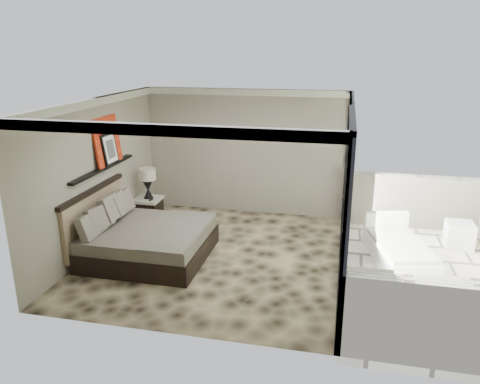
% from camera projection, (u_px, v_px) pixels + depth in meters
% --- Properties ---
extents(floor, '(5.00, 5.00, 0.00)m').
position_uv_depth(floor, '(216.00, 255.00, 8.59)').
color(floor, black).
rests_on(floor, ground).
extents(ceiling, '(4.50, 5.00, 0.02)m').
position_uv_depth(ceiling, '(213.00, 102.00, 7.76)').
color(ceiling, silver).
rests_on(ceiling, back_wall).
extents(back_wall, '(4.50, 0.02, 2.80)m').
position_uv_depth(back_wall, '(245.00, 152.00, 10.49)').
color(back_wall, gray).
rests_on(back_wall, floor).
extents(left_wall, '(0.02, 5.00, 2.80)m').
position_uv_depth(left_wall, '(98.00, 175.00, 8.64)').
color(left_wall, gray).
rests_on(left_wall, floor).
extents(glass_wall, '(0.08, 5.00, 2.80)m').
position_uv_depth(glass_wall, '(346.00, 190.00, 7.70)').
color(glass_wall, white).
rests_on(glass_wall, floor).
extents(terrace_slab, '(3.00, 5.00, 0.12)m').
position_uv_depth(terrace_slab, '(432.00, 280.00, 7.82)').
color(terrace_slab, beige).
rests_on(terrace_slab, ground).
extents(picture_ledge, '(0.12, 2.20, 0.05)m').
position_uv_depth(picture_ledge, '(103.00, 168.00, 8.69)').
color(picture_ledge, black).
rests_on(picture_ledge, left_wall).
extents(bed, '(2.12, 2.05, 1.17)m').
position_uv_depth(bed, '(144.00, 239.00, 8.45)').
color(bed, black).
rests_on(bed, floor).
extents(nightstand, '(0.61, 0.61, 0.56)m').
position_uv_depth(nightstand, '(148.00, 208.00, 10.22)').
color(nightstand, black).
rests_on(nightstand, floor).
extents(table_lamp, '(0.36, 0.36, 0.66)m').
position_uv_depth(table_lamp, '(148.00, 179.00, 10.03)').
color(table_lamp, black).
rests_on(table_lamp, nightstand).
extents(abstract_canvas, '(0.13, 0.90, 0.90)m').
position_uv_depth(abstract_canvas, '(107.00, 141.00, 8.79)').
color(abstract_canvas, '#9F1D0D').
rests_on(abstract_canvas, picture_ledge).
extents(framed_print, '(0.11, 0.50, 0.60)m').
position_uv_depth(framed_print, '(110.00, 149.00, 8.80)').
color(framed_print, black).
rests_on(framed_print, picture_ledge).
extents(ottoman, '(0.49, 0.49, 0.49)m').
position_uv_depth(ottoman, '(459.00, 235.00, 8.89)').
color(ottoman, silver).
rests_on(ottoman, terrace_slab).
extents(lounger, '(1.24, 1.83, 0.66)m').
position_uv_depth(lounger, '(398.00, 250.00, 8.33)').
color(lounger, white).
rests_on(lounger, terrace_slab).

